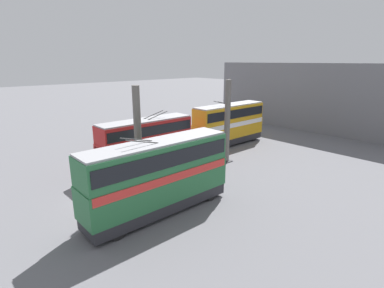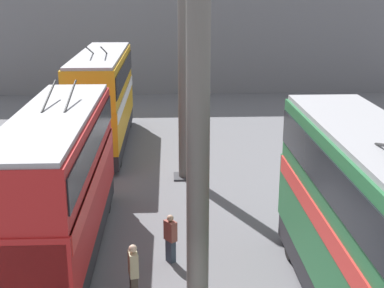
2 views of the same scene
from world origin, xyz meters
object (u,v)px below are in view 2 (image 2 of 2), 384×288
at_px(bus_left_near, 378,230).
at_px(bus_right_far, 102,94).
at_px(person_aisle_midway, 171,237).
at_px(person_by_right_row, 134,272).
at_px(bus_right_mid, 58,177).

height_order(bus_left_near, bus_right_far, bus_left_near).
xyz_separation_m(person_aisle_midway, person_by_right_row, (-2.19, 1.04, 0.08)).
bearing_deg(bus_right_mid, bus_right_far, 0.00).
distance_m(bus_left_near, bus_right_far, 18.97).
xyz_separation_m(bus_right_mid, person_by_right_row, (-2.86, -2.52, -1.79)).
bearing_deg(bus_right_far, person_by_right_row, -170.57).
xyz_separation_m(bus_right_far, person_aisle_midway, (-12.98, -3.56, -2.02)).
bearing_deg(bus_right_far, bus_right_mid, 180.00).
relative_size(bus_right_mid, bus_right_far, 0.93).
relative_size(bus_right_far, person_by_right_row, 5.99).
relative_size(bus_right_mid, person_aisle_midway, 6.00).
bearing_deg(bus_left_near, bus_right_mid, 61.52).
height_order(bus_left_near, bus_right_mid, bus_left_near).
xyz_separation_m(bus_left_near, bus_right_mid, (4.63, 8.54, -0.21)).
distance_m(bus_right_far, person_by_right_row, 15.50).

